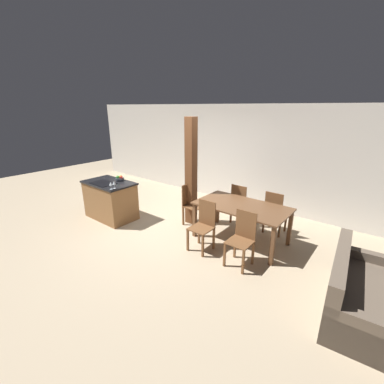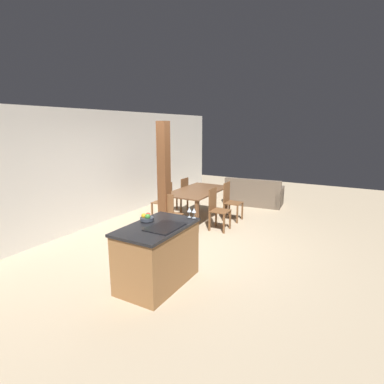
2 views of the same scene
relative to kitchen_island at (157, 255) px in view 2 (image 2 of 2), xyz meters
name	(u,v)px [view 2 (image 2 of 2)]	position (x,y,z in m)	size (l,w,h in m)	color
ground_plane	(186,245)	(1.49, 0.38, -0.46)	(16.00, 16.00, 0.00)	tan
wall_back	(90,169)	(1.49, 2.96, 0.89)	(11.20, 0.08, 2.70)	silver
kitchen_island	(157,255)	(0.00, 0.00, 0.00)	(1.27, 0.77, 0.93)	olive
fruit_bowl	(147,218)	(0.10, 0.25, 0.51)	(0.21, 0.21, 0.12)	#383D47
wine_glass_near	(194,211)	(0.56, -0.31, 0.58)	(0.07, 0.07, 0.16)	silver
wine_glass_middle	(189,210)	(0.56, -0.23, 0.58)	(0.07, 0.07, 0.16)	silver
dining_table	(197,194)	(3.05, 0.96, 0.22)	(1.82, 1.00, 0.77)	brown
dining_chair_near_left	(217,208)	(2.64, 0.23, 0.04)	(0.40, 0.40, 0.96)	brown
dining_chair_near_right	(231,201)	(3.46, 0.23, 0.04)	(0.40, 0.40, 0.96)	brown
dining_chair_far_left	(164,201)	(2.64, 1.68, 0.04)	(0.40, 0.40, 0.96)	brown
dining_chair_far_right	(181,194)	(3.46, 1.68, 0.04)	(0.40, 0.40, 0.96)	brown
dining_chair_head_end	(169,214)	(1.77, 0.96, 0.04)	(0.40, 0.40, 0.96)	brown
couch	(254,196)	(5.25, 0.19, -0.19)	(1.01, 1.71, 0.82)	brown
timber_post	(164,181)	(1.70, 1.03, 0.75)	(0.21, 0.21, 2.43)	brown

